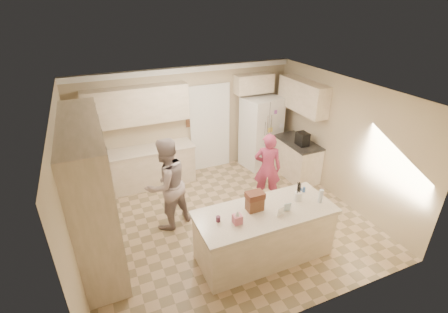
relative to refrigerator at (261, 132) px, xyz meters
name	(u,v)px	position (x,y,z in m)	size (l,w,h in m)	color
floor	(226,221)	(-1.79, -1.89, -0.91)	(5.20, 4.60, 0.02)	tan
ceiling	(227,92)	(-1.79, -1.89, 1.71)	(5.20, 4.60, 0.02)	white
wall_back	(188,122)	(-1.79, 0.42, 0.40)	(5.20, 0.02, 2.60)	#BFAD8A
wall_front	(303,244)	(-1.79, -4.20, 0.40)	(5.20, 0.02, 2.60)	#BFAD8A
wall_left	(70,195)	(-4.40, -1.89, 0.40)	(0.02, 4.60, 2.60)	#BFAD8A
wall_right	(341,140)	(0.82, -1.89, 0.40)	(0.02, 4.60, 2.60)	#BFAD8A
crown_back	(186,70)	(-1.79, 0.37, 1.63)	(5.20, 0.08, 0.12)	white
pantry_bank	(92,191)	(-4.09, -1.69, 0.28)	(0.60, 2.60, 2.35)	#F3DEC5
back_base_cab	(146,168)	(-2.94, 0.11, -0.46)	(2.20, 0.60, 0.88)	#F3DEC5
back_countertop	(144,150)	(-2.94, 0.10, 0.00)	(2.24, 0.63, 0.04)	beige
back_upper_cab	(137,106)	(-2.94, 0.23, 1.00)	(2.20, 0.35, 0.80)	#F3DEC5
doorway_opening	(210,129)	(-1.24, 0.39, 0.15)	(0.90, 0.06, 2.10)	black
doorway_casing	(210,129)	(-1.24, 0.35, 0.15)	(1.02, 0.03, 2.22)	white
wall_frame_upper	(189,112)	(-1.77, 0.38, 0.65)	(0.15, 0.02, 0.20)	brown
wall_frame_lower	(189,123)	(-1.77, 0.38, 0.38)	(0.15, 0.02, 0.20)	brown
refrigerator	(261,132)	(0.00, 0.00, 0.00)	(0.90, 0.70, 1.80)	white
fridge_seam	(268,137)	(0.00, -0.35, 0.00)	(0.01, 0.02, 1.78)	gray
fridge_dispenser	(261,129)	(-0.22, -0.36, 0.25)	(0.22, 0.03, 0.35)	black
fridge_handle_l	(267,132)	(-0.05, -0.37, 0.15)	(0.02, 0.02, 0.85)	silver
fridge_handle_r	(271,131)	(0.05, -0.37, 0.15)	(0.02, 0.02, 0.85)	silver
over_fridge_cab	(254,84)	(-0.14, 0.23, 1.20)	(0.95, 0.35, 0.45)	#F3DEC5
right_base_cab	(296,159)	(0.51, -0.89, -0.46)	(0.60, 1.20, 0.88)	#F3DEC5
right_countertop	(298,142)	(0.50, -0.89, 0.00)	(0.63, 1.24, 0.04)	#2D2B28
right_upper_cab	(303,96)	(0.64, -0.69, 1.05)	(0.35, 1.50, 0.70)	#F3DEC5
coffee_maker	(302,139)	(0.46, -1.09, 0.17)	(0.22, 0.28, 0.30)	black
island_base	(264,235)	(-1.59, -2.99, -0.46)	(2.20, 0.90, 0.88)	#F3DEC5
island_top	(266,212)	(-1.59, -2.99, 0.00)	(2.28, 0.96, 0.05)	beige
utensil_crock	(298,196)	(-0.94, -2.94, 0.10)	(0.13, 0.13, 0.15)	white
tissue_box	(237,219)	(-2.14, -3.09, 0.10)	(0.13, 0.13, 0.14)	#C56178
tissue_plume	(237,213)	(-2.14, -3.09, 0.20)	(0.08, 0.08, 0.08)	white
dollhouse_body	(255,204)	(-1.74, -2.89, 0.14)	(0.26, 0.18, 0.22)	brown
dollhouse_roof	(255,195)	(-1.74, -2.89, 0.30)	(0.28, 0.20, 0.10)	#592D1E
jam_jar	(218,219)	(-2.39, -2.94, 0.07)	(0.07, 0.07, 0.09)	#59263F
greeting_card_a	(281,211)	(-1.44, -3.19, 0.11)	(0.12, 0.01, 0.16)	white
greeting_card_b	(287,207)	(-1.29, -3.14, 0.11)	(0.12, 0.01, 0.16)	silver
water_bottle	(321,196)	(-0.64, -3.14, 0.14)	(0.07, 0.07, 0.24)	silver
shaker_salt	(301,191)	(-0.77, -2.77, 0.07)	(0.05, 0.05, 0.09)	#335794
shaker_pepper	(304,190)	(-0.70, -2.77, 0.07)	(0.05, 0.05, 0.09)	#335794
teen_boy	(167,184)	(-2.83, -1.54, 0.00)	(0.88, 0.68, 1.81)	gray
teen_girl	(267,168)	(-0.69, -1.53, -0.13)	(0.56, 0.37, 1.55)	#A8385D
fridge_magnets	(268,137)	(0.00, -0.36, 0.00)	(0.76, 0.02, 1.44)	tan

